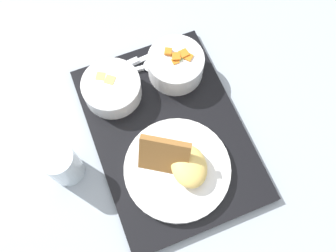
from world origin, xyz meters
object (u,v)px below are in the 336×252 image
Objects in this scene: bowl_soup at (112,88)px; knife at (136,61)px; bowl_salad at (176,64)px; plate_main at (178,167)px; glass_water at (64,165)px; spoon at (144,67)px.

bowl_soup is 0.75× the size of knife.
bowl_soup is at bearing -87.99° from bowl_salad.
plate_main is (0.22, 0.08, -0.01)m from bowl_soup.
bowl_salad is at bearing 115.89° from glass_water.
bowl_salad is at bearing 160.96° from plate_main.
bowl_soup reaches higher than knife.
bowl_soup is at bearing -160.69° from plate_main.
bowl_soup is 0.10m from knife.
knife is 0.03m from spoon.
bowl_soup is 0.87× the size of spoon.
bowl_salad is 0.32m from glass_water.
glass_water reaches higher than spoon.
spoon is at bearing -116.53° from bowl_salad.
glass_water is at bearing -145.07° from knife.
glass_water is (0.14, -0.14, 0.00)m from bowl_soup.
knife is at bearing 129.47° from bowl_soup.
glass_water is (0.17, -0.23, 0.03)m from spoon.
knife is 0.29m from glass_water.
bowl_soup reaches higher than spoon.
bowl_salad reaches higher than spoon.
bowl_soup is 0.23m from plate_main.
glass_water is (0.14, -0.29, -0.00)m from bowl_salad.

